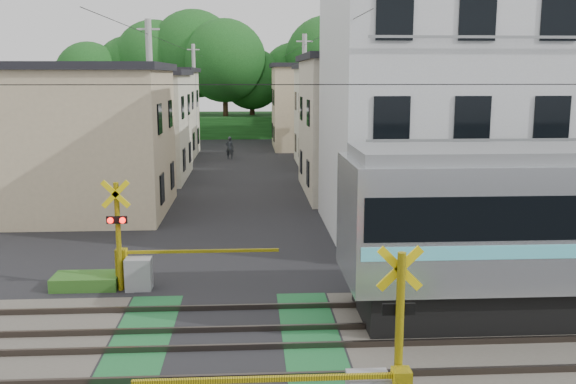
{
  "coord_description": "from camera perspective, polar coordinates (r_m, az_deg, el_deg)",
  "views": [
    {
      "loc": [
        0.56,
        -13.45,
        5.82
      ],
      "look_at": [
        1.68,
        5.0,
        2.43
      ],
      "focal_mm": 40.0,
      "sensor_mm": 36.0,
      "label": 1
    }
  ],
  "objects": [
    {
      "name": "ground",
      "position": [
        14.67,
        -5.52,
        -13.05
      ],
      "size": [
        120.0,
        120.0,
        0.0
      ],
      "primitive_type": "plane",
      "color": "black"
    },
    {
      "name": "track_bed",
      "position": [
        14.65,
        -5.52,
        -12.92
      ],
      "size": [
        120.0,
        120.0,
        0.14
      ],
      "color": "#47423A",
      "rests_on": "ground"
    },
    {
      "name": "crossing_signal_far",
      "position": [
        18.13,
        -13.4,
        -6.28
      ],
      "size": [
        4.74,
        0.65,
        3.09
      ],
      "color": "yellow",
      "rests_on": "ground"
    },
    {
      "name": "apartment_block",
      "position": [
        24.3,
        15.74,
        7.25
      ],
      "size": [
        10.2,
        8.36,
        9.3
      ],
      "color": "silver",
      "rests_on": "ground"
    },
    {
      "name": "houses_row",
      "position": [
        39.45,
        -3.93,
        6.62
      ],
      "size": [
        22.07,
        31.35,
        6.8
      ],
      "color": "#C6B18C",
      "rests_on": "ground"
    },
    {
      "name": "tree_hill",
      "position": [
        61.9,
        -3.69,
        10.41
      ],
      "size": [
        40.0,
        13.77,
        11.97
      ],
      "color": "#1B511B",
      "rests_on": "ground"
    },
    {
      "name": "catenary",
      "position": [
        14.69,
        18.31,
        1.54
      ],
      "size": [
        60.0,
        5.04,
        7.0
      ],
      "color": "#2D2D33",
      "rests_on": "ground"
    },
    {
      "name": "utility_poles",
      "position": [
        36.53,
        -6.04,
        7.6
      ],
      "size": [
        7.9,
        42.0,
        8.0
      ],
      "color": "#A5A5A0",
      "rests_on": "ground"
    },
    {
      "name": "pedestrian",
      "position": [
        45.18,
        -5.2,
        3.95
      ],
      "size": [
        0.6,
        0.42,
        1.57
      ],
      "primitive_type": "imported",
      "rotation": [
        0.0,
        0.0,
        3.06
      ],
      "color": "#292E34",
      "rests_on": "ground"
    },
    {
      "name": "weed_patches",
      "position": [
        14.55,
        1.56,
        -12.41
      ],
      "size": [
        10.25,
        8.8,
        0.4
      ],
      "color": "#2D5E1E",
      "rests_on": "ground"
    }
  ]
}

